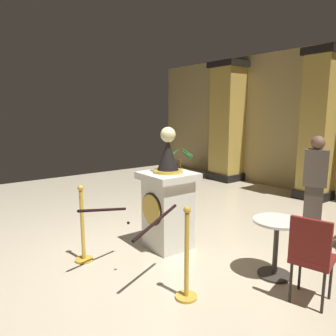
{
  "coord_description": "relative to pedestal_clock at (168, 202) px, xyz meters",
  "views": [
    {
      "loc": [
        3.82,
        -2.4,
        2.02
      ],
      "look_at": [
        0.15,
        0.36,
        1.2
      ],
      "focal_mm": 34.9,
      "sensor_mm": 36.0,
      "label": 1
    }
  ],
  "objects": [
    {
      "name": "bystander_guest",
      "position": [
        0.98,
        2.26,
        0.15
      ],
      "size": [
        0.42,
        0.36,
        1.62
      ],
      "color": "brown",
      "rests_on": "ground_plane"
    },
    {
      "name": "pedestal_clock",
      "position": [
        0.0,
        0.0,
        0.0
      ],
      "size": [
        0.7,
        0.7,
        1.79
      ],
      "color": "silver",
      "rests_on": "ground_plane"
    },
    {
      "name": "cafe_chair_red",
      "position": [
        2.05,
        0.31,
        -0.13
      ],
      "size": [
        0.49,
        0.49,
        0.96
      ],
      "color": "black",
      "rests_on": "ground_plane"
    },
    {
      "name": "potted_palm_left",
      "position": [
        -2.44,
        2.2,
        -0.39
      ],
      "size": [
        0.87,
        0.85,
        1.17
      ],
      "color": "black",
      "rests_on": "ground_plane"
    },
    {
      "name": "velvet_rope",
      "position": [
        0.44,
        -0.91,
        0.09
      ],
      "size": [
        1.06,
        1.05,
        0.22
      ],
      "color": "black"
    },
    {
      "name": "stanchion_far",
      "position": [
        1.2,
        -0.65,
        -0.34
      ],
      "size": [
        0.24,
        0.24,
        1.04
      ],
      "color": "gold",
      "rests_on": "ground_plane"
    },
    {
      "name": "stanchion_near",
      "position": [
        -0.33,
        -1.18,
        -0.33
      ],
      "size": [
        0.24,
        0.24,
        1.06
      ],
      "color": "gold",
      "rests_on": "ground_plane"
    },
    {
      "name": "back_wall",
      "position": [
        -0.15,
        4.7,
        1.04
      ],
      "size": [
        11.91,
        0.16,
        3.48
      ],
      "primitive_type": "cube",
      "color": "tan",
      "rests_on": "ground_plane"
    },
    {
      "name": "cafe_table",
      "position": [
        1.48,
        0.54,
        -0.24
      ],
      "size": [
        0.58,
        0.58,
        0.72
      ],
      "color": "#332D28",
      "rests_on": "ground_plane"
    },
    {
      "name": "ground_plane",
      "position": [
        -0.15,
        -0.36,
        -0.7
      ],
      "size": [
        11.91,
        11.91,
        0.0
      ],
      "primitive_type": "plane",
      "color": "beige"
    },
    {
      "name": "column_left",
      "position": [
        -2.85,
        4.33,
        0.96
      ],
      "size": [
        0.94,
        0.94,
        3.34
      ],
      "color": "black",
      "rests_on": "ground_plane"
    },
    {
      "name": "column_centre_rear",
      "position": [
        -0.15,
        4.33,
        0.96
      ],
      "size": [
        0.73,
        0.73,
        3.34
      ],
      "color": "black",
      "rests_on": "ground_plane"
    }
  ]
}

